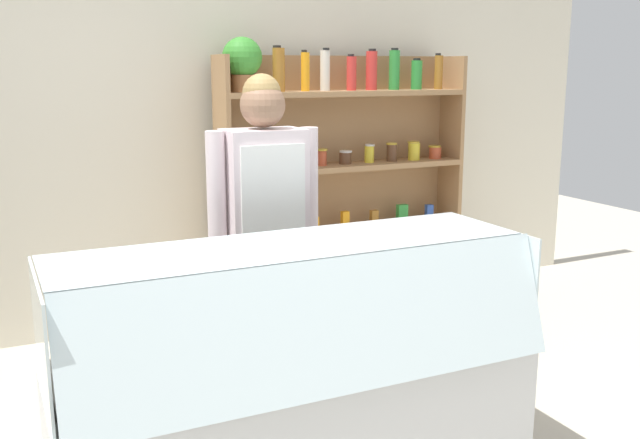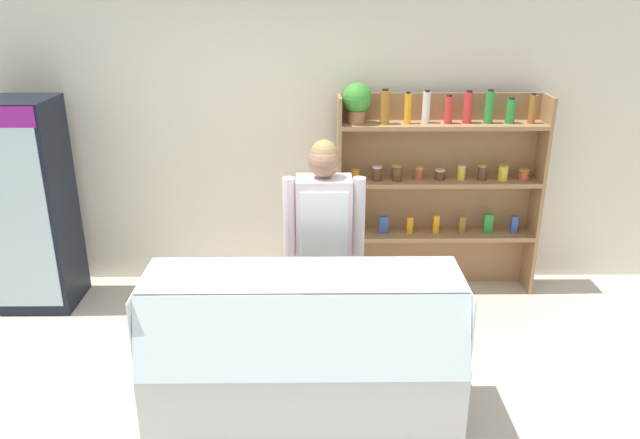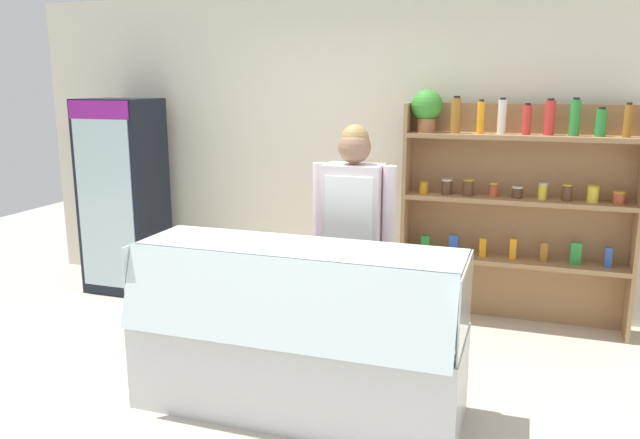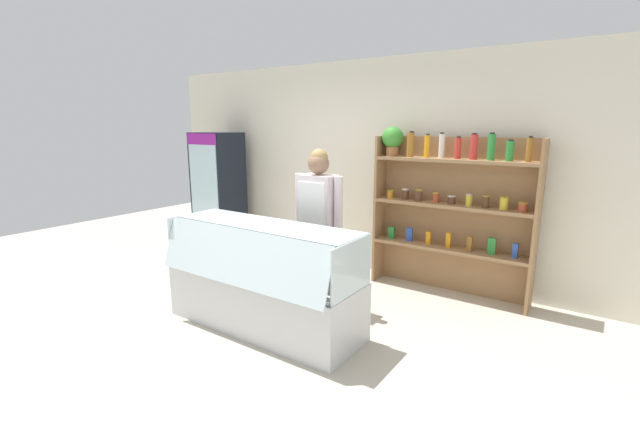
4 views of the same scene
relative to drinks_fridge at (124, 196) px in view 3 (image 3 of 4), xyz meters
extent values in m
plane|color=beige|center=(2.29, -1.58, -0.89)|extent=(12.00, 12.00, 0.00)
cube|color=silver|center=(2.29, 0.52, 0.46)|extent=(6.80, 0.10, 2.70)
cube|color=black|center=(0.00, 0.01, 0.00)|extent=(0.65, 0.55, 1.79)
cube|color=silver|center=(0.00, -0.27, 0.00)|extent=(0.57, 0.01, 1.59)
cube|color=#8C1E8C|center=(0.00, -0.27, 0.80)|extent=(0.61, 0.01, 0.16)
cylinder|color=red|center=(-0.20, -0.21, -0.57)|extent=(0.07, 0.07, 0.14)
cylinder|color=#2D8C38|center=(-0.07, -0.21, -0.55)|extent=(0.06, 0.06, 0.19)
cylinder|color=red|center=(0.07, -0.21, -0.54)|extent=(0.05, 0.05, 0.21)
cylinder|color=purple|center=(0.20, -0.21, -0.55)|extent=(0.05, 0.05, 0.20)
cylinder|color=#2D8C38|center=(-0.20, -0.21, -0.10)|extent=(0.07, 0.07, 0.17)
cylinder|color=silver|center=(-0.07, -0.21, -0.08)|extent=(0.06, 0.06, 0.20)
cylinder|color=red|center=(0.07, -0.21, -0.08)|extent=(0.06, 0.06, 0.20)
cylinder|color=silver|center=(0.20, -0.21, -0.11)|extent=(0.06, 0.06, 0.14)
cylinder|color=#3356B2|center=(-0.20, -0.21, 0.36)|extent=(0.07, 0.07, 0.16)
cylinder|color=purple|center=(-0.07, -0.21, 0.36)|extent=(0.05, 0.05, 0.16)
cylinder|color=#3356B2|center=(0.07, -0.21, 0.38)|extent=(0.07, 0.07, 0.20)
cylinder|color=silver|center=(0.20, -0.21, 0.36)|extent=(0.07, 0.07, 0.15)
cube|color=#9E754C|center=(3.48, 0.35, -0.01)|extent=(1.77, 0.02, 1.77)
cube|color=#9E754C|center=(2.61, 0.21, -0.01)|extent=(0.03, 0.28, 1.77)
cube|color=#9E754C|center=(4.35, 0.21, -0.01)|extent=(0.03, 0.28, 1.77)
cube|color=#9E754C|center=(3.48, 0.21, -0.36)|extent=(1.71, 0.28, 0.04)
cube|color=#9E754C|center=(3.48, 0.21, 0.13)|extent=(1.71, 0.28, 0.04)
cube|color=#9E754C|center=(3.48, 0.21, 0.63)|extent=(1.71, 0.28, 0.04)
cylinder|color=#996038|center=(2.76, 0.21, 0.70)|extent=(0.15, 0.15, 0.11)
sphere|color=#37892D|center=(2.76, 0.21, 0.86)|extent=(0.25, 0.25, 0.25)
cylinder|color=#9E6623|center=(2.99, 0.19, 0.78)|extent=(0.08, 0.08, 0.27)
cylinder|color=black|center=(2.99, 0.21, 0.93)|extent=(0.05, 0.05, 0.02)
cylinder|color=orange|center=(3.18, 0.20, 0.77)|extent=(0.06, 0.06, 0.25)
cylinder|color=black|center=(3.18, 0.21, 0.90)|extent=(0.04, 0.04, 0.02)
cylinder|color=silver|center=(3.34, 0.23, 0.78)|extent=(0.07, 0.07, 0.26)
cylinder|color=black|center=(3.34, 0.21, 0.92)|extent=(0.04, 0.04, 0.02)
cylinder|color=red|center=(3.52, 0.20, 0.76)|extent=(0.07, 0.07, 0.22)
cylinder|color=black|center=(3.52, 0.21, 0.88)|extent=(0.04, 0.04, 0.02)
cylinder|color=red|center=(3.68, 0.22, 0.78)|extent=(0.08, 0.08, 0.26)
cylinder|color=black|center=(3.68, 0.21, 0.91)|extent=(0.05, 0.05, 0.02)
cylinder|color=#2D8C38|center=(3.86, 0.21, 0.78)|extent=(0.07, 0.07, 0.27)
cylinder|color=black|center=(3.86, 0.21, 0.92)|extent=(0.05, 0.05, 0.02)
cylinder|color=#2D8C38|center=(4.04, 0.21, 0.75)|extent=(0.08, 0.08, 0.20)
cylinder|color=black|center=(4.04, 0.21, 0.85)|extent=(0.05, 0.05, 0.02)
cylinder|color=#9E6623|center=(4.22, 0.20, 0.76)|extent=(0.06, 0.06, 0.23)
cylinder|color=black|center=(4.22, 0.21, 0.89)|extent=(0.04, 0.04, 0.02)
cylinder|color=orange|center=(2.76, 0.20, 0.19)|extent=(0.07, 0.07, 0.08)
cylinder|color=gold|center=(2.76, 0.21, 0.24)|extent=(0.08, 0.08, 0.01)
cylinder|color=brown|center=(2.94, 0.21, 0.21)|extent=(0.09, 0.09, 0.11)
cylinder|color=silver|center=(2.94, 0.21, 0.27)|extent=(0.09, 0.09, 0.01)
cylinder|color=brown|center=(3.11, 0.20, 0.21)|extent=(0.09, 0.09, 0.12)
cylinder|color=gold|center=(3.11, 0.21, 0.27)|extent=(0.09, 0.09, 0.01)
cylinder|color=#BF4C2D|center=(3.31, 0.22, 0.20)|extent=(0.07, 0.07, 0.10)
cylinder|color=gold|center=(3.31, 0.21, 0.26)|extent=(0.07, 0.07, 0.01)
cylinder|color=brown|center=(3.49, 0.22, 0.19)|extent=(0.08, 0.08, 0.08)
cylinder|color=silver|center=(3.49, 0.21, 0.24)|extent=(0.09, 0.09, 0.01)
cylinder|color=yellow|center=(3.67, 0.22, 0.21)|extent=(0.07, 0.07, 0.12)
cylinder|color=silver|center=(3.67, 0.21, 0.27)|extent=(0.07, 0.07, 0.01)
cylinder|color=brown|center=(3.85, 0.21, 0.21)|extent=(0.07, 0.07, 0.12)
cylinder|color=gold|center=(3.85, 0.21, 0.27)|extent=(0.08, 0.08, 0.01)
cylinder|color=yellow|center=(4.03, 0.21, 0.21)|extent=(0.08, 0.08, 0.12)
cylinder|color=gold|center=(4.03, 0.21, 0.28)|extent=(0.09, 0.09, 0.01)
cylinder|color=#BF4C2D|center=(4.21, 0.20, 0.19)|extent=(0.09, 0.09, 0.08)
cylinder|color=gold|center=(4.21, 0.21, 0.24)|extent=(0.09, 0.09, 0.01)
cube|color=#2D8C38|center=(2.79, 0.21, -0.28)|extent=(0.07, 0.04, 0.14)
cube|color=#3356B2|center=(3.02, 0.21, -0.27)|extent=(0.08, 0.04, 0.16)
cube|color=orange|center=(3.25, 0.21, -0.27)|extent=(0.05, 0.04, 0.15)
cube|color=orange|center=(3.48, 0.21, -0.26)|extent=(0.05, 0.04, 0.17)
cube|color=#9E6623|center=(3.72, 0.21, -0.27)|extent=(0.05, 0.04, 0.15)
cube|color=#2D8C38|center=(3.95, 0.21, -0.26)|extent=(0.08, 0.04, 0.18)
cube|color=#3356B2|center=(4.18, 0.21, -0.27)|extent=(0.05, 0.04, 0.16)
cube|color=silver|center=(2.33, -1.60, -0.62)|extent=(1.94, 0.66, 0.55)
cube|color=white|center=(2.33, -1.60, -0.32)|extent=(1.88, 0.60, 0.03)
cube|color=silver|center=(2.33, -1.91, -0.12)|extent=(1.90, 0.16, 0.47)
cube|color=silver|center=(2.33, -1.55, 0.11)|extent=(1.90, 0.50, 0.01)
cube|color=silver|center=(1.37, -1.60, -0.12)|extent=(0.01, 0.62, 0.45)
cube|color=silver|center=(3.29, -1.60, -0.12)|extent=(0.01, 0.62, 0.45)
cube|color=beige|center=(1.55, -1.52, -0.29)|extent=(0.16, 0.13, 0.05)
cube|color=white|center=(1.55, -1.72, -0.28)|extent=(0.05, 0.03, 0.02)
cube|color=tan|center=(1.81, -1.52, -0.29)|extent=(0.16, 0.10, 0.04)
cube|color=white|center=(1.81, -1.72, -0.28)|extent=(0.05, 0.03, 0.02)
cube|color=beige|center=(2.07, -1.52, -0.28)|extent=(0.16, 0.12, 0.05)
cube|color=white|center=(2.07, -1.72, -0.28)|extent=(0.05, 0.03, 0.02)
cube|color=beige|center=(2.33, -1.52, -0.29)|extent=(0.16, 0.11, 0.04)
cube|color=white|center=(2.33, -1.72, -0.28)|extent=(0.05, 0.03, 0.02)
cube|color=beige|center=(2.59, -1.52, -0.28)|extent=(0.17, 0.15, 0.06)
cube|color=white|center=(2.59, -1.72, -0.28)|extent=(0.05, 0.03, 0.02)
cube|color=beige|center=(2.85, -1.52, -0.29)|extent=(0.17, 0.14, 0.05)
cube|color=white|center=(2.85, -1.72, -0.28)|extent=(0.05, 0.03, 0.02)
cube|color=tan|center=(3.11, -1.52, -0.28)|extent=(0.16, 0.12, 0.06)
cube|color=white|center=(3.11, -1.72, -0.28)|extent=(0.05, 0.03, 0.02)
cylinder|color=tan|center=(1.54, -1.70, -0.25)|extent=(0.16, 0.15, 0.13)
cylinder|color=#C1706B|center=(1.76, -1.70, -0.25)|extent=(0.21, 0.16, 0.13)
cylinder|color=#A35B4C|center=(1.98, -1.70, -0.23)|extent=(0.18, 0.17, 0.15)
cylinder|color=white|center=(2.81, -1.68, -0.19)|extent=(0.07, 0.07, 0.23)
cylinder|color=white|center=(2.91, -1.68, -0.22)|extent=(0.07, 0.07, 0.19)
cylinder|color=#4C4233|center=(2.38, -0.88, -0.51)|extent=(0.13, 0.13, 0.77)
cylinder|color=#4C4233|center=(2.55, -0.88, -0.51)|extent=(0.13, 0.13, 0.77)
cube|color=silver|center=(2.47, -0.88, 0.19)|extent=(0.38, 0.24, 0.64)
cube|color=white|center=(2.47, -1.01, -0.15)|extent=(0.32, 0.01, 1.19)
cylinder|color=silver|center=(2.23, -0.88, 0.22)|extent=(0.09, 0.09, 0.57)
cylinder|color=silver|center=(2.71, -0.88, 0.22)|extent=(0.09, 0.09, 0.57)
sphere|color=#8C664C|center=(2.47, -0.88, 0.62)|extent=(0.22, 0.22, 0.22)
sphere|color=#997A47|center=(2.47, -0.87, 0.68)|extent=(0.18, 0.18, 0.18)
camera|label=1|loc=(1.25, -4.08, 0.80)|focal=40.00mm
camera|label=2|loc=(2.40, -4.93, 1.75)|focal=35.00mm
camera|label=3|loc=(3.56, -4.83, 1.04)|focal=35.00mm
camera|label=4|loc=(4.93, -4.42, 1.00)|focal=24.00mm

